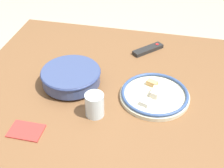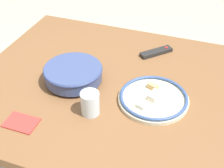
% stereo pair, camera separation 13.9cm
% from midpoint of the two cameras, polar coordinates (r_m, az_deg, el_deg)
% --- Properties ---
extents(dining_table, '(1.20, 1.09, 0.73)m').
position_cam_midpoint_polar(dining_table, '(1.51, -4.80, -2.28)').
color(dining_table, brown).
rests_on(dining_table, ground_plane).
extents(noodle_bowl, '(0.27, 0.27, 0.08)m').
position_cam_midpoint_polar(noodle_bowl, '(1.44, -10.25, 1.29)').
color(noodle_bowl, '#384775').
rests_on(noodle_bowl, dining_table).
extents(food_plate, '(0.31, 0.31, 0.05)m').
position_cam_midpoint_polar(food_plate, '(1.37, 4.94, -2.09)').
color(food_plate, beige).
rests_on(food_plate, dining_table).
extents(tv_remote, '(0.16, 0.16, 0.02)m').
position_cam_midpoint_polar(tv_remote, '(1.69, 4.26, 6.25)').
color(tv_remote, black).
rests_on(tv_remote, dining_table).
extents(drinking_glass, '(0.08, 0.08, 0.10)m').
position_cam_midpoint_polar(drinking_glass, '(1.27, -6.34, -3.95)').
color(drinking_glass, silver).
rests_on(drinking_glass, dining_table).
extents(folded_napkin, '(0.13, 0.09, 0.01)m').
position_cam_midpoint_polar(folded_napkin, '(1.29, -18.48, -8.26)').
color(folded_napkin, '#B2332D').
rests_on(folded_napkin, dining_table).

